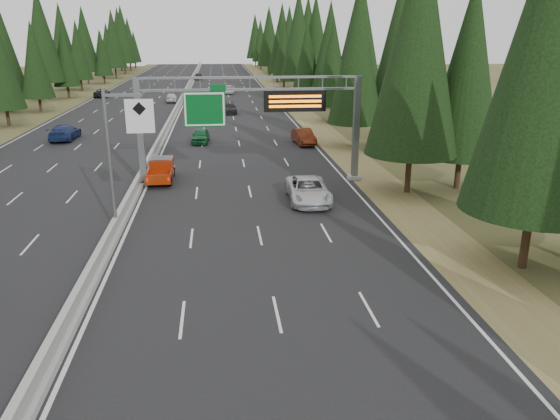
{
  "coord_description": "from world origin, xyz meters",
  "views": [
    {
      "loc": [
        5.91,
        -4.85,
        10.72
      ],
      "look_at": [
        8.74,
        20.0,
        2.65
      ],
      "focal_mm": 35.0,
      "sensor_mm": 36.0,
      "label": 1
    }
  ],
  "objects": [
    {
      "name": "road",
      "position": [
        0.0,
        80.0,
        0.04
      ],
      "size": [
        32.0,
        260.0,
        0.08
      ],
      "primitive_type": "cube",
      "color": "black",
      "rests_on": "ground"
    },
    {
      "name": "shoulder_right",
      "position": [
        17.8,
        80.0,
        0.03
      ],
      "size": [
        3.6,
        260.0,
        0.06
      ],
      "primitive_type": "cube",
      "color": "olive",
      "rests_on": "ground"
    },
    {
      "name": "shoulder_left",
      "position": [
        -17.8,
        80.0,
        0.03
      ],
      "size": [
        3.6,
        260.0,
        0.06
      ],
      "primitive_type": "cube",
      "color": "#40411E",
      "rests_on": "ground"
    },
    {
      "name": "median_barrier",
      "position": [
        0.0,
        80.0,
        0.41
      ],
      "size": [
        0.7,
        260.0,
        0.85
      ],
      "color": "gray",
      "rests_on": "road"
    },
    {
      "name": "sign_gantry",
      "position": [
        8.92,
        34.88,
        5.27
      ],
      "size": [
        16.75,
        0.98,
        7.8
      ],
      "color": "slate",
      "rests_on": "road"
    },
    {
      "name": "hov_sign_pole",
      "position": [
        0.58,
        24.97,
        4.72
      ],
      "size": [
        2.8,
        0.5,
        8.0
      ],
      "color": "slate",
      "rests_on": "road"
    },
    {
      "name": "tree_row_right",
      "position": [
        21.94,
        74.33,
        9.49
      ],
      "size": [
        12.4,
        243.16,
        18.66
      ],
      "color": "black",
      "rests_on": "ground"
    },
    {
      "name": "silver_minivan",
      "position": [
        11.72,
        29.57,
        0.87
      ],
      "size": [
        2.75,
        5.75,
        1.58
      ],
      "primitive_type": "imported",
      "rotation": [
        0.0,
        0.0,
        -0.02
      ],
      "color": "silver",
      "rests_on": "road"
    },
    {
      "name": "red_pickup",
      "position": [
        1.5,
        36.51,
        0.98
      ],
      "size": [
        1.78,
        5.0,
        1.63
      ],
      "color": "black",
      "rests_on": "road"
    },
    {
      "name": "car_ahead_green",
      "position": [
        4.1,
        51.49,
        0.79
      ],
      "size": [
        1.92,
        4.24,
        1.41
      ],
      "primitive_type": "imported",
      "rotation": [
        0.0,
        0.0,
        -0.06
      ],
      "color": "#145A2D",
      "rests_on": "road"
    },
    {
      "name": "car_ahead_dkred",
      "position": [
        14.5,
        49.33,
        0.85
      ],
      "size": [
        2.09,
        4.79,
        1.53
      ],
      "primitive_type": "imported",
      "rotation": [
        0.0,
        0.0,
        0.1
      ],
      "color": "#581D0C",
      "rests_on": "road"
    },
    {
      "name": "car_ahead_dkgrey",
      "position": [
        7.6,
        73.14,
        0.79
      ],
      "size": [
        2.13,
        4.92,
        1.41
      ],
      "primitive_type": "imported",
      "rotation": [
        0.0,
        0.0,
        0.03
      ],
      "color": "black",
      "rests_on": "road"
    },
    {
      "name": "car_ahead_white",
      "position": [
        8.03,
        100.45,
        0.81
      ],
      "size": [
        2.73,
        5.4,
        1.47
      ],
      "primitive_type": "imported",
      "rotation": [
        0.0,
        0.0,
        -0.06
      ],
      "color": "white",
      "rests_on": "road"
    },
    {
      "name": "car_ahead_far",
      "position": [
        1.5,
        134.39,
        0.89
      ],
      "size": [
        2.0,
        4.78,
        1.62
      ],
      "primitive_type": "imported",
      "rotation": [
        0.0,
        0.0,
        -0.02
      ],
      "color": "black",
      "rests_on": "road"
    },
    {
      "name": "car_onc_blue",
      "position": [
        -10.2,
        54.58,
        0.9
      ],
      "size": [
        2.42,
        5.69,
        1.64
      ],
      "primitive_type": "imported",
      "rotation": [
        0.0,
        0.0,
        3.12
      ],
      "color": "navy",
      "rests_on": "road"
    },
    {
      "name": "car_onc_white",
      "position": [
        -1.5,
        87.56,
        0.83
      ],
      "size": [
        1.96,
        4.48,
        1.5
      ],
      "primitive_type": "imported",
      "rotation": [
        0.0,
        0.0,
        3.18
      ],
      "color": "silver",
      "rests_on": "road"
    },
    {
      "name": "car_onc_far",
      "position": [
        -14.5,
        96.93,
        0.78
      ],
      "size": [
        2.66,
        5.21,
        1.41
      ],
      "primitive_type": "imported",
      "rotation": [
        0.0,
        0.0,
        3.21
      ],
      "color": "black",
      "rests_on": "road"
    }
  ]
}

